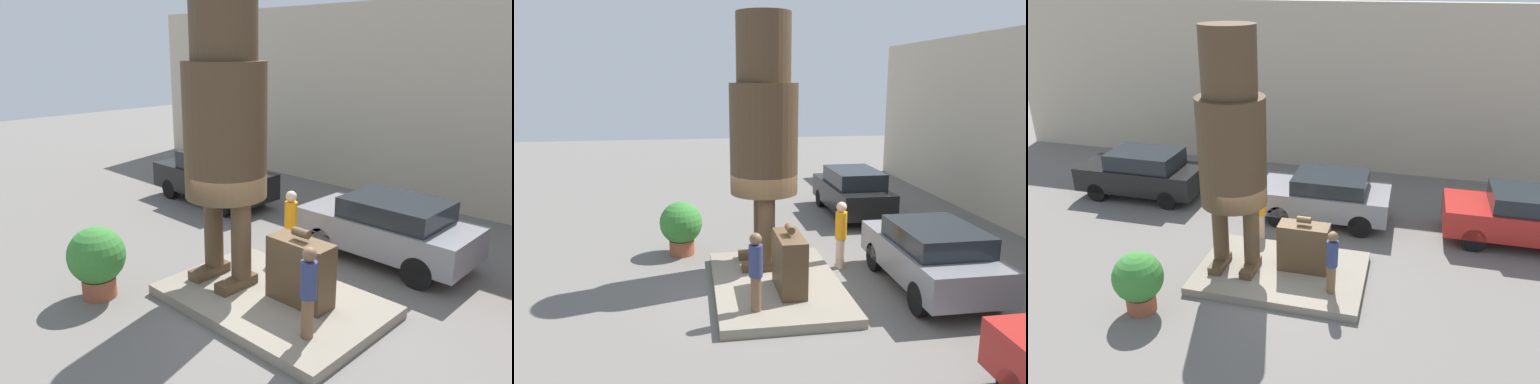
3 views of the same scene
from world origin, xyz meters
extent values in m
plane|color=slate|center=(0.00, 0.00, 0.00)|extent=(60.00, 60.00, 0.00)
cube|color=gray|center=(0.00, 0.00, 0.10)|extent=(4.24, 2.85, 0.21)
cube|color=beige|center=(0.00, 8.39, 3.14)|extent=(28.00, 0.60, 6.28)
cube|color=#4C3823|center=(-1.56, -0.26, 0.31)|extent=(0.32, 0.93, 0.20)
cube|color=#4C3823|center=(-0.74, -0.26, 0.31)|extent=(0.32, 0.93, 0.20)
cylinder|color=#4C3823|center=(-1.56, -0.12, 1.22)|extent=(0.40, 0.40, 1.62)
cylinder|color=#4C3823|center=(-0.74, -0.12, 1.22)|extent=(0.40, 0.40, 1.62)
cylinder|color=#4C3823|center=(-1.15, -0.12, 3.33)|extent=(1.62, 1.62, 2.60)
cylinder|color=#4C3823|center=(-1.15, -0.12, 5.41)|extent=(1.27, 1.27, 1.56)
cube|color=#4C3823|center=(0.53, 0.18, 0.83)|extent=(1.27, 0.55, 1.25)
cylinder|color=#4C3823|center=(0.53, 0.18, 1.61)|extent=(0.35, 0.17, 0.17)
cylinder|color=brown|center=(1.39, -0.66, 0.57)|extent=(0.21, 0.21, 0.73)
cylinder|color=navy|center=(1.39, -0.66, 1.26)|extent=(0.27, 0.27, 0.65)
sphere|color=brown|center=(1.39, -0.66, 1.70)|extent=(0.24, 0.24, 0.24)
cube|color=black|center=(-5.99, 3.72, 0.72)|extent=(4.22, 1.76, 0.80)
cube|color=#1E2328|center=(-5.78, 3.72, 1.39)|extent=(2.32, 1.59, 0.54)
cylinder|color=black|center=(-7.30, 2.93, 0.33)|extent=(0.65, 0.18, 0.65)
cylinder|color=black|center=(-7.30, 4.51, 0.33)|extent=(0.65, 0.18, 0.65)
cylinder|color=black|center=(-4.68, 2.93, 0.33)|extent=(0.65, 0.18, 0.65)
cylinder|color=black|center=(-4.68, 4.51, 0.33)|extent=(0.65, 0.18, 0.65)
cube|color=gray|center=(0.44, 3.48, 0.72)|extent=(4.02, 1.87, 0.73)
cube|color=#1E2328|center=(0.65, 3.48, 1.32)|extent=(2.21, 1.68, 0.46)
cylinder|color=black|center=(-0.80, 2.63, 0.35)|extent=(0.71, 0.18, 0.71)
cylinder|color=black|center=(-0.80, 4.32, 0.35)|extent=(0.71, 0.18, 0.71)
cylinder|color=black|center=(1.69, 2.63, 0.35)|extent=(0.71, 0.18, 0.71)
cylinder|color=black|center=(1.69, 4.32, 0.35)|extent=(0.71, 0.18, 0.71)
cube|color=#B2231E|center=(6.22, 3.43, 0.74)|extent=(4.40, 1.82, 0.78)
cube|color=#1E2328|center=(6.44, 3.43, 1.37)|extent=(2.42, 1.64, 0.48)
cylinder|color=black|center=(4.86, 2.61, 0.35)|extent=(0.70, 0.18, 0.70)
cylinder|color=black|center=(4.86, 4.25, 0.35)|extent=(0.70, 0.18, 0.70)
cylinder|color=brown|center=(-2.76, -2.17, 0.20)|extent=(0.68, 0.68, 0.41)
sphere|color=#387F33|center=(-2.76, -2.17, 0.90)|extent=(1.15, 1.15, 1.15)
cylinder|color=beige|center=(-1.11, 1.83, 0.39)|extent=(0.22, 0.22, 0.78)
cylinder|color=orange|center=(-1.11, 1.83, 1.12)|extent=(0.29, 0.29, 0.69)
sphere|color=beige|center=(-1.11, 1.83, 1.60)|extent=(0.26, 0.26, 0.26)
camera|label=1|loc=(5.90, -6.51, 4.89)|focal=35.00mm
camera|label=2|loc=(10.50, -1.84, 4.72)|focal=35.00mm
camera|label=3|loc=(2.83, -10.54, 7.13)|focal=35.00mm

